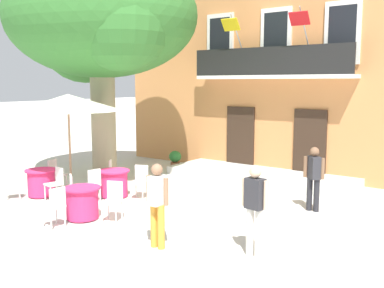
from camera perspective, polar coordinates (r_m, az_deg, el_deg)
name	(u,v)px	position (r m, az deg, el deg)	size (l,w,h in m)	color
ground_plane	(169,203)	(11.87, -3.03, -7.56)	(120.00, 120.00, 0.00)	beige
building_facade	(300,66)	(17.18, 13.63, 9.64)	(13.00, 5.09, 7.50)	#CC844C
entrance_step_platform	(259,176)	(14.76, 8.57, -4.06)	(6.16, 2.05, 0.25)	silver
plane_tree	(100,23)	(14.67, -11.71, 14.99)	(6.39, 5.61, 7.04)	gray
cafe_table_near_tree	(114,183)	(12.55, -9.95, -4.97)	(0.86, 0.86, 0.76)	#E52D66
cafe_chair_near_tree_0	(92,183)	(12.05, -12.66, -4.91)	(0.45, 0.45, 0.91)	silver
cafe_chair_near_tree_1	(140,179)	(12.28, -6.66, -4.53)	(0.51, 0.51, 0.91)	silver
cafe_chair_near_tree_2	(114,173)	(13.26, -9.95, -3.67)	(0.56, 0.56, 0.91)	silver
cafe_table_middle	(41,182)	(13.14, -18.74, -4.70)	(0.86, 0.86, 0.76)	#E52D66
cafe_chair_middle_0	(12,180)	(13.02, -22.05, -4.35)	(0.55, 0.55, 0.91)	silver
cafe_chair_middle_1	(56,182)	(12.47, -17.03, -4.64)	(0.47, 0.47, 0.91)	silver
cafe_chair_middle_2	(56,172)	(13.74, -17.09, -3.50)	(0.50, 0.50, 0.91)	silver
cafe_table_front	(82,203)	(10.72, -13.89, -7.31)	(0.86, 0.86, 0.76)	#E52D66
cafe_chair_front_0	(76,190)	(11.40, -14.69, -5.71)	(0.55, 0.55, 0.91)	silver
cafe_chair_front_1	(55,204)	(10.23, -17.13, -7.38)	(0.43, 0.43, 0.91)	silver
cafe_chair_front_2	(113,198)	(10.41, -10.07, -6.87)	(0.52, 0.52, 0.91)	silver
cafe_umbrella	(68,103)	(12.60, -15.60, 5.11)	(2.90, 2.90, 2.85)	#997A56
ground_planter_left	(175,159)	(16.49, -2.17, -1.88)	(0.45, 0.45, 0.65)	#995638
pedestrian_near_entrance	(314,175)	(11.35, 15.33, -3.88)	(0.53, 0.39, 1.60)	#232328
pedestrian_mid_plaza	(255,206)	(8.19, 8.05, -7.82)	(0.53, 0.27, 1.69)	silver
pedestrian_by_tree	(157,201)	(8.55, -4.47, -7.26)	(0.53, 0.35, 1.65)	gold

